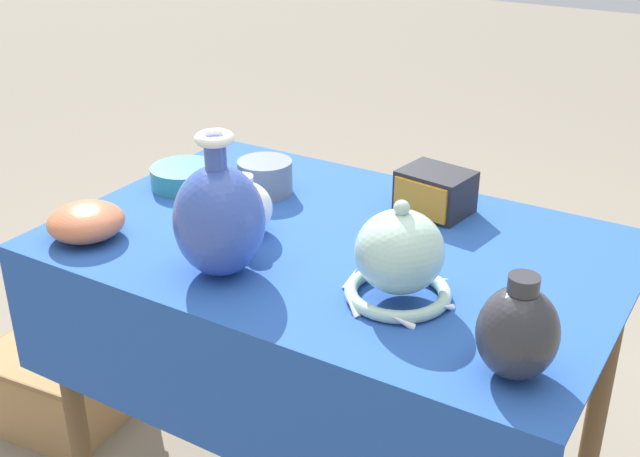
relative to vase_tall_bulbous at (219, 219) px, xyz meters
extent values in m
cylinder|color=brown|center=(-0.36, -0.07, -0.51)|extent=(0.04, 0.04, 0.74)
cylinder|color=brown|center=(-0.36, 0.50, -0.51)|extent=(0.04, 0.04, 0.74)
cylinder|color=brown|center=(0.58, 0.50, -0.51)|extent=(0.04, 0.04, 0.74)
cube|color=brown|center=(0.11, 0.22, -0.12)|extent=(1.04, 0.67, 0.03)
cube|color=#234C9E|center=(0.11, 0.22, -0.11)|extent=(1.06, 0.69, 0.01)
cube|color=#234C9E|center=(0.11, -0.13, -0.24)|extent=(1.06, 0.01, 0.27)
ellipsoid|color=#3851A8|center=(0.00, 0.00, 0.00)|extent=(0.16, 0.16, 0.20)
cylinder|color=#3851A8|center=(0.00, 0.00, 0.12)|extent=(0.04, 0.04, 0.05)
torus|color=white|center=(0.00, 0.00, 0.14)|extent=(0.07, 0.07, 0.02)
torus|color=#A8CCB7|center=(0.30, 0.08, -0.09)|extent=(0.18, 0.18, 0.02)
ellipsoid|color=#A8CCB7|center=(0.30, 0.08, -0.02)|extent=(0.15, 0.15, 0.14)
sphere|color=#A8CCB7|center=(0.30, 0.08, 0.06)|extent=(0.03, 0.03, 0.03)
cone|color=white|center=(0.39, 0.08, -0.09)|extent=(0.01, 0.04, 0.03)
cone|color=white|center=(0.35, 0.15, -0.09)|extent=(0.04, 0.03, 0.03)
cone|color=white|center=(0.26, 0.15, -0.09)|extent=(0.04, 0.03, 0.03)
cone|color=white|center=(0.21, 0.08, -0.09)|extent=(0.01, 0.04, 0.03)
cone|color=white|center=(0.26, 0.00, -0.09)|extent=(0.04, 0.03, 0.03)
cone|color=white|center=(0.35, 0.00, -0.09)|extent=(0.04, 0.03, 0.03)
cube|color=#232328|center=(0.21, 0.43, -0.06)|extent=(0.15, 0.13, 0.09)
cube|color=orange|center=(0.20, 0.37, -0.06)|extent=(0.12, 0.02, 0.07)
cylinder|color=slate|center=(-0.14, 0.33, -0.07)|extent=(0.12, 0.12, 0.07)
ellipsoid|color=white|center=(-0.06, 0.15, -0.05)|extent=(0.11, 0.11, 0.10)
cylinder|color=white|center=(-0.06, 0.15, 0.01)|extent=(0.04, 0.04, 0.02)
cylinder|color=teal|center=(-0.31, 0.27, -0.08)|extent=(0.15, 0.15, 0.05)
ellipsoid|color=#2D2D33|center=(0.53, -0.03, -0.03)|extent=(0.11, 0.11, 0.14)
cylinder|color=#2D2D33|center=(0.53, -0.03, 0.04)|extent=(0.04, 0.04, 0.02)
ellipsoid|color=#BC6642|center=(-0.30, -0.02, -0.07)|extent=(0.15, 0.15, 0.07)
cube|color=#A37A4C|center=(-0.76, 0.22, -0.76)|extent=(0.37, 0.37, 0.23)
cube|color=olive|center=(-0.76, 0.22, -0.66)|extent=(0.38, 0.38, 0.02)
camera|label=1|loc=(0.78, -0.96, 0.57)|focal=45.00mm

